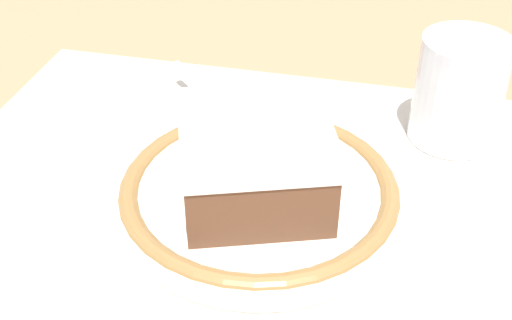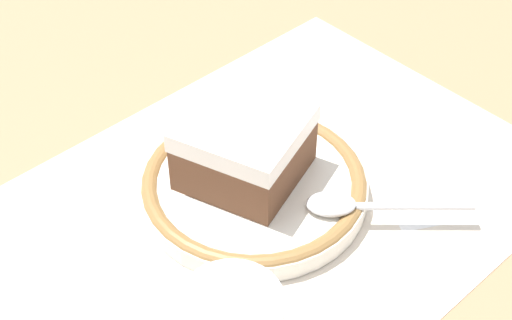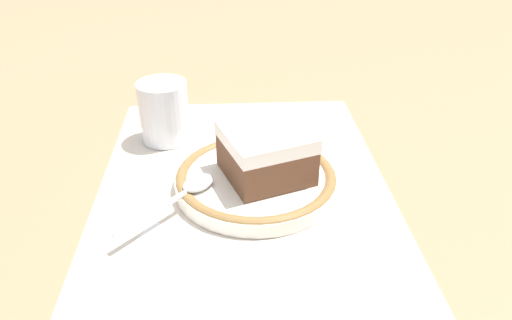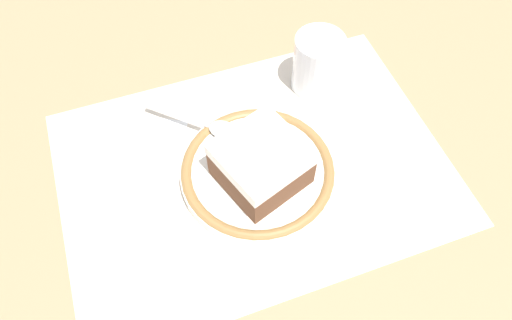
{
  "view_description": "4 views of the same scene",
  "coord_description": "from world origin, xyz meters",
  "px_view_note": "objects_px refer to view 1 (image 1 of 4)",
  "views": [
    {
      "loc": [
        0.07,
        -0.33,
        0.28
      ],
      "look_at": [
        -0.0,
        -0.01,
        0.04
      ],
      "focal_mm": 46.89,
      "sensor_mm": 36.0,
      "label": 1
    },
    {
      "loc": [
        0.29,
        0.3,
        0.44
      ],
      "look_at": [
        -0.0,
        -0.01,
        0.04
      ],
      "focal_mm": 54.47,
      "sensor_mm": 36.0,
      "label": 2
    },
    {
      "loc": [
        -0.45,
        0.01,
        0.31
      ],
      "look_at": [
        -0.0,
        -0.01,
        0.04
      ],
      "focal_mm": 34.8,
      "sensor_mm": 36.0,
      "label": 3
    },
    {
      "loc": [
        -0.1,
        -0.28,
        0.48
      ],
      "look_at": [
        -0.0,
        -0.01,
        0.04
      ],
      "focal_mm": 33.76,
      "sensor_mm": 36.0,
      "label": 4
    }
  ],
  "objects_px": {
    "napkin": "(111,113)",
    "cake_slice": "(259,161)",
    "cup": "(458,96)",
    "plate": "(256,193)",
    "spoon": "(238,113)"
  },
  "relations": [
    {
      "from": "plate",
      "to": "cup",
      "type": "height_order",
      "value": "cup"
    },
    {
      "from": "cup",
      "to": "napkin",
      "type": "bearing_deg",
      "value": -173.57
    },
    {
      "from": "plate",
      "to": "cake_slice",
      "type": "height_order",
      "value": "cake_slice"
    },
    {
      "from": "cake_slice",
      "to": "napkin",
      "type": "relative_size",
      "value": 0.9
    },
    {
      "from": "plate",
      "to": "napkin",
      "type": "distance_m",
      "value": 0.16
    },
    {
      "from": "plate",
      "to": "spoon",
      "type": "bearing_deg",
      "value": 112.57
    },
    {
      "from": "cup",
      "to": "plate",
      "type": "bearing_deg",
      "value": -137.92
    },
    {
      "from": "plate",
      "to": "cup",
      "type": "relative_size",
      "value": 2.3
    },
    {
      "from": "cake_slice",
      "to": "plate",
      "type": "bearing_deg",
      "value": 111.53
    },
    {
      "from": "spoon",
      "to": "cup",
      "type": "xyz_separation_m",
      "value": [
        0.15,
        0.04,
        0.01
      ]
    },
    {
      "from": "plate",
      "to": "napkin",
      "type": "height_order",
      "value": "plate"
    },
    {
      "from": "plate",
      "to": "spoon",
      "type": "xyz_separation_m",
      "value": [
        -0.03,
        0.07,
        0.01
      ]
    },
    {
      "from": "napkin",
      "to": "cake_slice",
      "type": "bearing_deg",
      "value": -33.43
    },
    {
      "from": "spoon",
      "to": "plate",
      "type": "bearing_deg",
      "value": -67.43
    },
    {
      "from": "plate",
      "to": "cake_slice",
      "type": "relative_size",
      "value": 1.62
    }
  ]
}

